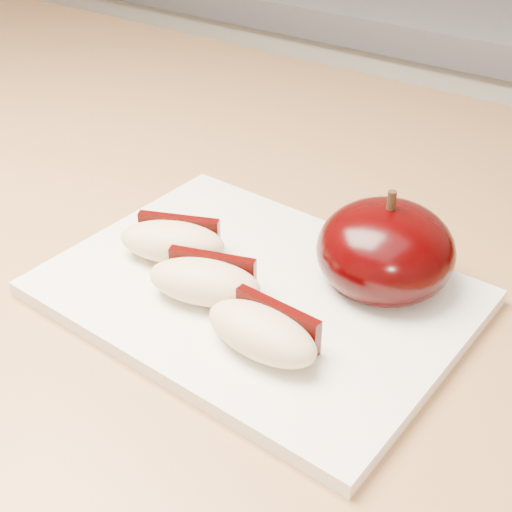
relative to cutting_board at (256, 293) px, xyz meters
The scene contains 6 objects.
back_cabinet 0.92m from the cutting_board, 95.49° to the left, with size 2.40×0.62×0.94m.
cutting_board is the anchor object (origin of this frame).
apple_half 0.09m from the cutting_board, 40.71° to the left, with size 0.10×0.10×0.08m.
apple_wedge_a 0.07m from the cutting_board, behind, with size 0.08×0.06×0.03m.
apple_wedge_b 0.04m from the cutting_board, 126.41° to the right, with size 0.08×0.06×0.03m.
apple_wedge_c 0.06m from the cutting_board, 51.43° to the right, with size 0.08×0.04×0.03m.
Camera 1 is at (0.29, 0.08, 1.20)m, focal length 50.00 mm.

